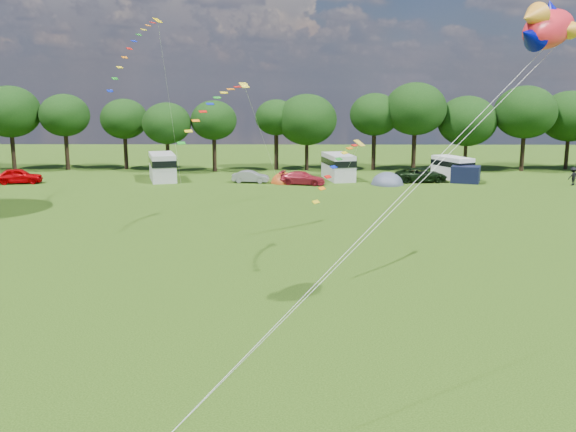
{
  "coord_description": "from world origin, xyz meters",
  "views": [
    {
      "loc": [
        0.31,
        -20.39,
        9.73
      ],
      "look_at": [
        0.0,
        8.0,
        4.0
      ],
      "focal_mm": 40.0,
      "sensor_mm": 36.0,
      "label": 1
    }
  ],
  "objects_px": {
    "walker_b": "(573,176)",
    "car_b": "(251,177)",
    "campervan_b": "(162,166)",
    "tent_greyblue": "(387,184)",
    "tent_orange": "(284,183)",
    "car_c": "(303,178)",
    "car_d": "(421,175)",
    "fish_kite": "(545,28)",
    "car_a": "(19,176)",
    "campervan_c": "(338,166)",
    "campervan_d": "(452,167)"
  },
  "relations": [
    {
      "from": "walker_b",
      "to": "car_b",
      "type": "bearing_deg",
      "value": -28.12
    },
    {
      "from": "campervan_b",
      "to": "tent_greyblue",
      "type": "relative_size",
      "value": 1.71
    },
    {
      "from": "tent_orange",
      "to": "campervan_b",
      "type": "bearing_deg",
      "value": 172.25
    },
    {
      "from": "car_c",
      "to": "car_d",
      "type": "height_order",
      "value": "car_d"
    },
    {
      "from": "car_d",
      "to": "fish_kite",
      "type": "distance_m",
      "value": 44.41
    },
    {
      "from": "walker_b",
      "to": "car_a",
      "type": "bearing_deg",
      "value": -26.15
    },
    {
      "from": "car_c",
      "to": "car_a",
      "type": "bearing_deg",
      "value": 103.54
    },
    {
      "from": "tent_orange",
      "to": "tent_greyblue",
      "type": "height_order",
      "value": "tent_greyblue"
    },
    {
      "from": "car_c",
      "to": "car_d",
      "type": "xyz_separation_m",
      "value": [
        12.4,
        1.96,
        0.07
      ]
    },
    {
      "from": "campervan_c",
      "to": "tent_greyblue",
      "type": "xyz_separation_m",
      "value": [
        4.76,
        -3.52,
        -1.45
      ]
    },
    {
      "from": "campervan_d",
      "to": "walker_b",
      "type": "bearing_deg",
      "value": -136.02
    },
    {
      "from": "campervan_d",
      "to": "tent_orange",
      "type": "relative_size",
      "value": 1.76
    },
    {
      "from": "campervan_d",
      "to": "car_c",
      "type": "bearing_deg",
      "value": 79.98
    },
    {
      "from": "car_c",
      "to": "fish_kite",
      "type": "height_order",
      "value": "fish_kite"
    },
    {
      "from": "walker_b",
      "to": "campervan_b",
      "type": "bearing_deg",
      "value": -29.8
    },
    {
      "from": "car_d",
      "to": "tent_orange",
      "type": "xyz_separation_m",
      "value": [
        -14.3,
        -0.85,
        -0.72
      ]
    },
    {
      "from": "tent_greyblue",
      "to": "walker_b",
      "type": "xyz_separation_m",
      "value": [
        18.6,
        -0.32,
        0.9
      ]
    },
    {
      "from": "tent_greyblue",
      "to": "walker_b",
      "type": "height_order",
      "value": "walker_b"
    },
    {
      "from": "campervan_c",
      "to": "walker_b",
      "type": "relative_size",
      "value": 3.24
    },
    {
      "from": "car_b",
      "to": "tent_orange",
      "type": "distance_m",
      "value": 3.51
    },
    {
      "from": "car_d",
      "to": "tent_orange",
      "type": "distance_m",
      "value": 14.34
    },
    {
      "from": "campervan_b",
      "to": "car_b",
      "type": "bearing_deg",
      "value": -115.92
    },
    {
      "from": "car_a",
      "to": "car_b",
      "type": "distance_m",
      "value": 23.71
    },
    {
      "from": "car_d",
      "to": "tent_orange",
      "type": "height_order",
      "value": "car_d"
    },
    {
      "from": "car_d",
      "to": "campervan_c",
      "type": "xyz_separation_m",
      "value": [
        -8.54,
        1.71,
        0.73
      ]
    },
    {
      "from": "car_b",
      "to": "car_d",
      "type": "height_order",
      "value": "car_d"
    },
    {
      "from": "car_c",
      "to": "tent_greyblue",
      "type": "bearing_deg",
      "value": -74.81
    },
    {
      "from": "tent_greyblue",
      "to": "car_c",
      "type": "bearing_deg",
      "value": -178.97
    },
    {
      "from": "car_c",
      "to": "tent_greyblue",
      "type": "distance_m",
      "value": 8.64
    },
    {
      "from": "car_d",
      "to": "fish_kite",
      "type": "bearing_deg",
      "value": 169.5
    },
    {
      "from": "car_b",
      "to": "campervan_b",
      "type": "bearing_deg",
      "value": 86.3
    },
    {
      "from": "campervan_c",
      "to": "fish_kite",
      "type": "height_order",
      "value": "fish_kite"
    },
    {
      "from": "car_b",
      "to": "tent_orange",
      "type": "bearing_deg",
      "value": -85.78
    },
    {
      "from": "car_b",
      "to": "car_c",
      "type": "height_order",
      "value": "car_c"
    },
    {
      "from": "car_c",
      "to": "car_d",
      "type": "relative_size",
      "value": 0.82
    },
    {
      "from": "car_c",
      "to": "tent_orange",
      "type": "height_order",
      "value": "car_c"
    },
    {
      "from": "campervan_d",
      "to": "fish_kite",
      "type": "distance_m",
      "value": 46.92
    },
    {
      "from": "campervan_c",
      "to": "car_a",
      "type": "bearing_deg",
      "value": 83.77
    },
    {
      "from": "campervan_b",
      "to": "campervan_c",
      "type": "xyz_separation_m",
      "value": [
        18.65,
        0.8,
        -0.06
      ]
    },
    {
      "from": "campervan_c",
      "to": "car_d",
      "type": "bearing_deg",
      "value": -113.38
    },
    {
      "from": "fish_kite",
      "to": "campervan_d",
      "type": "bearing_deg",
      "value": 33.73
    },
    {
      "from": "car_c",
      "to": "campervan_d",
      "type": "xyz_separation_m",
      "value": [
        16.12,
        4.19,
        0.63
      ]
    },
    {
      "from": "car_b",
      "to": "tent_greyblue",
      "type": "height_order",
      "value": "tent_greyblue"
    },
    {
      "from": "car_a",
      "to": "campervan_b",
      "type": "xyz_separation_m",
      "value": [
        14.26,
        2.56,
        0.74
      ]
    },
    {
      "from": "tent_orange",
      "to": "car_a",
      "type": "bearing_deg",
      "value": -178.3
    },
    {
      "from": "campervan_b",
      "to": "tent_orange",
      "type": "xyz_separation_m",
      "value": [
        12.89,
        -1.75,
        -1.51
      ]
    },
    {
      "from": "walker_b",
      "to": "car_c",
      "type": "bearing_deg",
      "value": -26.01
    },
    {
      "from": "campervan_b",
      "to": "campervan_d",
      "type": "bearing_deg",
      "value": -103.64
    },
    {
      "from": "car_b",
      "to": "fish_kite",
      "type": "height_order",
      "value": "fish_kite"
    },
    {
      "from": "car_a",
      "to": "campervan_c",
      "type": "xyz_separation_m",
      "value": [
        32.9,
        3.36,
        0.68
      ]
    }
  ]
}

